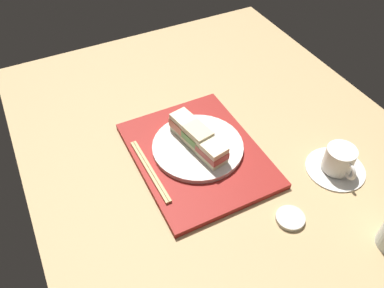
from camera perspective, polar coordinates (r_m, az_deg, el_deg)
The scene contains 9 objects.
ground_plane at distance 101.27cm, azimuth 6.16°, elevation -3.17°, with size 140.00×100.00×3.00cm, color tan.
serving_tray at distance 100.22cm, azimuth 0.78°, elevation -1.53°, with size 38.80×30.71×1.57cm, color maroon.
sandwich_plate at distance 100.10cm, azimuth 0.86°, elevation -0.40°, with size 23.57×23.57×1.30cm, color silver.
sandwich_near at distance 101.08cm, azimuth -1.08°, elevation 2.81°, with size 8.21×6.44×5.37cm.
sandwich_middle at distance 97.65cm, azimuth 0.88°, elevation 0.99°, with size 8.14×6.45×5.58cm.
sandwich_far at distance 94.77cm, azimuth 2.97°, elevation -1.13°, with size 8.09×6.21×4.91cm.
chopsticks_pair at distance 95.66cm, azimuth -6.21°, elevation -3.90°, with size 21.79×2.01×0.70cm.
coffee_cup at distance 102.18cm, azimuth 20.73°, elevation -2.49°, with size 14.81×14.81×7.14cm.
small_sauce_dish at distance 91.24cm, azimuth 14.26°, elevation -10.54°, with size 6.59×6.59×1.03cm, color beige.
Camera 1 is at (54.17, -39.30, 74.49)cm, focal length 36.23 mm.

